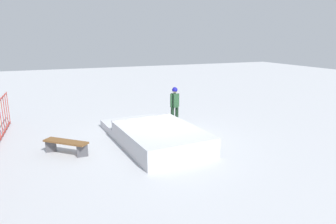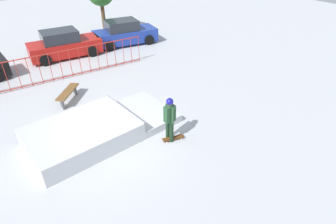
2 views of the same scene
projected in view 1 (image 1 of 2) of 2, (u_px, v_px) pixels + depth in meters
ground_plane at (161, 139)px, 11.83m from camera, size 60.00×60.00×0.00m
skate_ramp at (156, 135)px, 11.25m from camera, size 5.57×2.98×0.74m
skater at (175, 103)px, 13.61m from camera, size 0.38×0.44×1.73m
skateboard at (175, 122)px, 13.96m from camera, size 0.82×0.42×0.09m
park_bench at (66, 144)px, 10.17m from camera, size 1.38×1.45×0.48m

